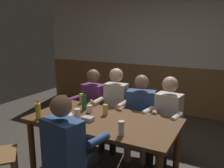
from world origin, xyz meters
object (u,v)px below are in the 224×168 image
object	(u,v)px
person_2	(140,111)
table_candle	(91,103)
dining_table	(103,126)
person_0	(91,102)
person_3	(166,115)
condiment_caddy	(88,119)
bottle_0	(38,111)
pint_glass_0	(90,109)
plate_0	(63,115)
pint_glass_4	(77,114)
pint_glass_1	(82,98)
pint_glass_5	(105,110)
bottle_1	(84,102)
pint_glass_2	(65,100)
person_1	(114,105)
pint_glass_6	(121,128)
pint_glass_3	(59,103)
person_4	(68,147)

from	to	relation	value
person_2	table_candle	size ratio (longest dim) A/B	14.85
dining_table	person_0	bearing A→B (deg)	132.26
person_0	person_3	distance (m)	1.26
person_0	condiment_caddy	size ratio (longest dim) A/B	8.63
person_3	bottle_0	world-z (taller)	person_3
person_2	pint_glass_0	bearing A→B (deg)	37.65
plate_0	pint_glass_4	distance (m)	0.23
pint_glass_1	table_candle	bearing A→B (deg)	-4.55
pint_glass_4	pint_glass_5	size ratio (longest dim) A/B	0.93
person_3	bottle_1	bearing A→B (deg)	33.91
person_0	bottle_1	distance (m)	0.60
dining_table	pint_glass_2	distance (m)	0.87
person_0	pint_glass_4	bearing A→B (deg)	119.27
person_2	bottle_0	bearing A→B (deg)	37.97
person_1	table_candle	world-z (taller)	person_1
pint_glass_5	bottle_1	bearing A→B (deg)	174.76
table_candle	dining_table	bearing A→B (deg)	-43.11
pint_glass_1	bottle_0	bearing A→B (deg)	-96.37
person_2	pint_glass_1	bearing A→B (deg)	7.10
bottle_1	pint_glass_5	world-z (taller)	bottle_1
pint_glass_2	pint_glass_1	bearing A→B (deg)	39.93
plate_0	pint_glass_1	world-z (taller)	pint_glass_1
bottle_1	pint_glass_0	xyz separation A→B (m)	(0.13, -0.06, -0.06)
pint_glass_6	pint_glass_1	bearing A→B (deg)	144.02
table_candle	pint_glass_4	xyz separation A→B (m)	(0.14, -0.55, 0.02)
pint_glass_4	table_candle	bearing A→B (deg)	104.72
condiment_caddy	pint_glass_5	xyz separation A→B (m)	(0.08, 0.29, 0.04)
condiment_caddy	pint_glass_5	distance (m)	0.30
person_0	pint_glass_3	size ratio (longest dim) A/B	10.76
person_0	pint_glass_2	xyz separation A→B (m)	(-0.17, -0.45, 0.14)
table_candle	bottle_0	xyz separation A→B (m)	(-0.28, -0.79, 0.06)
person_1	pint_glass_1	distance (m)	0.52
plate_0	bottle_0	bearing A→B (deg)	-130.45
person_2	condiment_caddy	world-z (taller)	person_2
person_3	table_candle	xyz separation A→B (m)	(-1.05, -0.30, 0.11)
bottle_1	pint_glass_5	bearing A→B (deg)	-5.24
plate_0	bottle_0	world-z (taller)	bottle_0
table_candle	pint_glass_2	bearing A→B (deg)	-158.79
pint_glass_5	pint_glass_6	bearing A→B (deg)	-45.88
person_4	bottle_0	size ratio (longest dim) A/B	4.77
pint_glass_0	pint_glass_2	distance (m)	0.55
person_1	pint_glass_0	xyz separation A→B (m)	(-0.07, -0.59, 0.10)
condiment_caddy	pint_glass_4	world-z (taller)	pint_glass_4
person_4	pint_glass_3	bearing A→B (deg)	145.18
condiment_caddy	pint_glass_4	distance (m)	0.16
person_3	bottle_0	xyz separation A→B (m)	(-1.33, -1.09, 0.18)
condiment_caddy	dining_table	bearing A→B (deg)	49.33
dining_table	pint_glass_0	bearing A→B (deg)	156.83
table_candle	pint_glass_4	bearing A→B (deg)	-75.28
person_4	pint_glass_0	bearing A→B (deg)	120.00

